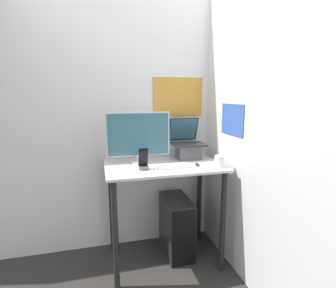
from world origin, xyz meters
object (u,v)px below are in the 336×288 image
Objects in this scene: mouse at (197,164)px; monitor at (139,138)px; cell_phone at (144,163)px; computer_tower at (177,226)px; keyboard at (174,167)px; laptop at (187,147)px.

monitor is at bearing 151.87° from mouse.
cell_phone reaches higher than computer_tower.
computer_tower is at bearing 30.36° from cell_phone.
computer_tower is (0.09, 0.21, -0.66)m from keyboard.
mouse is (0.46, -0.25, -0.21)m from monitor.
keyboard is (-0.22, -0.29, -0.10)m from laptop.
keyboard is 1.59× the size of cell_phone.
laptop is 0.31m from mouse.
mouse reaches higher than computer_tower.
mouse is at bearing -0.30° from keyboard.
laptop is 0.69× the size of computer_tower.
laptop is 1.33× the size of keyboard.
cell_phone is at bearing -149.64° from computer_tower.
monitor is at bearing 174.56° from computer_tower.
cell_phone is at bearing 178.51° from mouse.
monitor reaches higher than computer_tower.
monitor reaches higher than keyboard.
keyboard is at bearing -126.79° from laptop.
mouse is at bearing -28.13° from monitor.
monitor is at bearing 136.29° from keyboard.
mouse is (-0.01, -0.29, -0.09)m from laptop.
laptop is at bearing 53.21° from keyboard.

